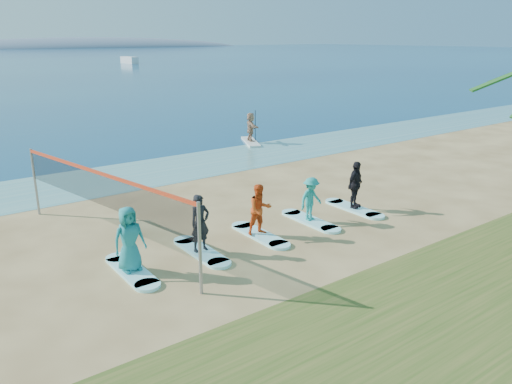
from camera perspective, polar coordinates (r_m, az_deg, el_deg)
ground at (r=16.56m, az=4.39°, el=-5.25°), size 600.00×600.00×0.00m
shallow_water at (r=25.04m, az=-11.43°, el=2.34°), size 600.00×600.00×0.00m
island_ridge at (r=328.83m, az=-18.35°, el=15.43°), size 220.00×56.00×18.00m
volleyball_net at (r=15.92m, az=-17.39°, el=0.32°), size 1.92×8.90×2.50m
paddleboard at (r=31.26m, az=-0.61°, el=5.76°), size 1.89×3.02×0.12m
paddleboarder at (r=31.09m, az=-0.61°, el=7.45°), size 0.97×1.71×1.76m
boat_offshore_b at (r=129.32m, az=-14.25°, el=14.05°), size 2.01×6.54×1.61m
surfboard_0 at (r=14.62m, az=-14.02°, el=-8.76°), size 0.70×2.20×0.09m
student_0 at (r=14.23m, az=-14.30°, el=-5.22°), size 0.93×0.62×1.86m
surfboard_1 at (r=15.49m, az=-6.29°, el=-6.78°), size 0.70×2.20×0.09m
student_1 at (r=15.14m, az=-6.41°, el=-3.56°), size 0.67×0.46×1.77m
surfboard_2 at (r=16.62m, az=0.44°, el=-4.94°), size 0.70×2.20×0.09m
student_2 at (r=16.31m, az=0.45°, el=-2.02°), size 0.92×0.77×1.70m
surfboard_3 at (r=17.97m, az=6.21°, el=-3.29°), size 0.70×2.20×0.09m
student_3 at (r=17.70m, az=6.30°, el=-0.79°), size 1.08×0.70×1.56m
surfboard_4 at (r=19.48m, az=11.11°, el=-1.87°), size 0.70×2.20×0.09m
student_4 at (r=19.19m, az=11.28°, el=0.81°), size 1.14×0.75×1.81m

